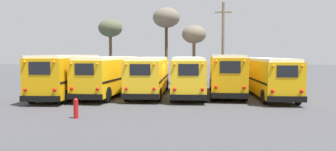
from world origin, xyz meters
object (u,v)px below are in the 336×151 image
object	(u,v)px
school_bus_2	(149,74)
school_bus_5	(267,76)
bare_tree_2	(166,19)
bare_tree_0	(110,29)
school_bus_4	(226,73)
fire_hydrant	(76,108)
bare_tree_1	(194,35)
school_bus_1	(110,74)
utility_pole	(223,43)
school_bus_0	(69,74)
school_bus_3	(187,75)

from	to	relation	value
school_bus_2	school_bus_5	size ratio (longest dim) A/B	0.95
school_bus_5	bare_tree_2	size ratio (longest dim) A/B	1.22
bare_tree_0	bare_tree_2	xyz separation A→B (m)	(8.07, -4.12, 0.88)
school_bus_4	fire_hydrant	xyz separation A→B (m)	(-8.52, -10.41, -1.24)
bare_tree_0	bare_tree_1	distance (m)	14.27
school_bus_1	school_bus_5	distance (m)	12.31
school_bus_2	school_bus_5	xyz separation A→B (m)	(9.23, -0.22, -0.02)
school_bus_4	school_bus_1	bearing A→B (deg)	-173.67
bare_tree_0	school_bus_5	bearing A→B (deg)	-46.83
school_bus_2	school_bus_4	world-z (taller)	school_bus_4
bare_tree_0	school_bus_1	bearing A→B (deg)	-75.35
bare_tree_2	school_bus_2	bearing A→B (deg)	-90.43
utility_pole	school_bus_1	bearing A→B (deg)	-134.72
school_bus_0	fire_hydrant	distance (m)	9.44
bare_tree_0	bare_tree_2	size ratio (longest dim) A/B	0.90
bare_tree_0	fire_hydrant	size ratio (longest dim) A/B	7.80
school_bus_3	utility_pole	bearing A→B (deg)	69.54
school_bus_0	school_bus_1	size ratio (longest dim) A/B	0.99
bare_tree_1	fire_hydrant	world-z (taller)	bare_tree_1
school_bus_0	utility_pole	distance (m)	16.81
bare_tree_1	bare_tree_2	xyz separation A→B (m)	(-3.40, 4.24, 2.26)
school_bus_5	bare_tree_2	xyz separation A→B (m)	(-9.12, 14.21, 5.96)
school_bus_0	school_bus_5	world-z (taller)	school_bus_0
school_bus_1	utility_pole	bearing A→B (deg)	45.28
school_bus_0	school_bus_4	distance (m)	12.44
school_bus_1	school_bus_5	world-z (taller)	school_bus_1
school_bus_5	utility_pole	xyz separation A→B (m)	(-2.63, 9.40, 2.89)
fire_hydrant	school_bus_0	bearing A→B (deg)	113.87
school_bus_1	bare_tree_0	xyz separation A→B (m)	(-4.89, 18.70, 5.02)
school_bus_4	utility_pole	bearing A→B (deg)	87.07
school_bus_5	bare_tree_0	size ratio (longest dim) A/B	1.36
school_bus_3	bare_tree_1	xyz separation A→B (m)	(0.43, 10.01, 3.66)
school_bus_0	school_bus_5	distance (m)	15.43
school_bus_2	school_bus_4	xyz separation A→B (m)	(6.15, 0.44, 0.11)
school_bus_4	bare_tree_2	size ratio (longest dim) A/B	1.09
bare_tree_1	school_bus_3	bearing A→B (deg)	-92.49
utility_pole	bare_tree_0	world-z (taller)	utility_pole
utility_pole	fire_hydrant	xyz separation A→B (m)	(-8.96, -19.16, -3.99)
school_bus_3	school_bus_5	distance (m)	6.15
school_bus_0	bare_tree_1	size ratio (longest dim) A/B	1.66
school_bus_3	bare_tree_0	distance (m)	22.02
school_bus_4	bare_tree_1	bearing A→B (deg)	105.83
school_bus_0	school_bus_3	world-z (taller)	school_bus_0
bare_tree_1	school_bus_4	bearing A→B (deg)	-74.17
bare_tree_2	school_bus_0	bearing A→B (deg)	-112.11
school_bus_2	fire_hydrant	distance (m)	10.31
school_bus_3	utility_pole	xyz separation A→B (m)	(3.52, 9.44, 2.85)
school_bus_2	utility_pole	distance (m)	11.67
bare_tree_1	school_bus_5	bearing A→B (deg)	-60.16
school_bus_1	bare_tree_2	xyz separation A→B (m)	(3.18, 14.58, 5.90)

